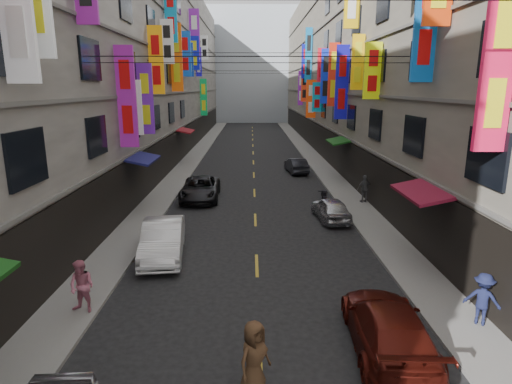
{
  "coord_description": "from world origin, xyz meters",
  "views": [
    {
      "loc": [
        -0.21,
        2.23,
        6.87
      ],
      "look_at": [
        -0.11,
        11.34,
        4.63
      ],
      "focal_mm": 30.0,
      "sensor_mm": 36.0,
      "label": 1
    }
  ],
  "objects_px": {
    "car_right_mid": "(331,209)",
    "pedestrian_crossing": "(254,358)",
    "pedestrian_rnear": "(483,299)",
    "car_right_far": "(296,165)",
    "scooter_far_right": "(324,199)",
    "car_left_mid": "(163,239)",
    "car_right_near": "(388,327)",
    "pedestrian_rfar": "(365,189)",
    "car_left_far": "(200,189)",
    "pedestrian_lfar": "(82,286)"
  },
  "relations": [
    {
      "from": "scooter_far_right",
      "to": "pedestrian_rnear",
      "type": "xyz_separation_m",
      "value": [
        2.42,
        -13.18,
        0.46
      ]
    },
    {
      "from": "car_right_far",
      "to": "pedestrian_rnear",
      "type": "bearing_deg",
      "value": 90.05
    },
    {
      "from": "pedestrian_lfar",
      "to": "pedestrian_rnear",
      "type": "bearing_deg",
      "value": 11.58
    },
    {
      "from": "pedestrian_crossing",
      "to": "scooter_far_right",
      "type": "bearing_deg",
      "value": 29.5
    },
    {
      "from": "scooter_far_right",
      "to": "pedestrian_rfar",
      "type": "xyz_separation_m",
      "value": [
        2.53,
        0.48,
        0.51
      ]
    },
    {
      "from": "pedestrian_crossing",
      "to": "pedestrian_lfar",
      "type": "bearing_deg",
      "value": 100.39
    },
    {
      "from": "car_right_far",
      "to": "pedestrian_crossing",
      "type": "xyz_separation_m",
      "value": [
        -3.66,
        -26.12,
        0.28
      ]
    },
    {
      "from": "car_left_mid",
      "to": "car_left_far",
      "type": "distance_m",
      "value": 9.39
    },
    {
      "from": "scooter_far_right",
      "to": "car_left_far",
      "type": "xyz_separation_m",
      "value": [
        -7.47,
        1.71,
        0.25
      ]
    },
    {
      "from": "car_left_mid",
      "to": "pedestrian_lfar",
      "type": "height_order",
      "value": "pedestrian_lfar"
    },
    {
      "from": "car_right_near",
      "to": "pedestrian_lfar",
      "type": "distance_m",
      "value": 9.02
    },
    {
      "from": "car_left_mid",
      "to": "car_right_mid",
      "type": "height_order",
      "value": "car_left_mid"
    },
    {
      "from": "pedestrian_rnear",
      "to": "pedestrian_crossing",
      "type": "bearing_deg",
      "value": 54.83
    },
    {
      "from": "scooter_far_right",
      "to": "car_left_mid",
      "type": "xyz_separation_m",
      "value": [
        -7.95,
        -7.67,
        0.31
      ]
    },
    {
      "from": "car_right_mid",
      "to": "pedestrian_lfar",
      "type": "relative_size",
      "value": 2.18
    },
    {
      "from": "car_left_mid",
      "to": "pedestrian_rnear",
      "type": "height_order",
      "value": "pedestrian_rnear"
    },
    {
      "from": "car_left_mid",
      "to": "pedestrian_crossing",
      "type": "height_order",
      "value": "pedestrian_crossing"
    },
    {
      "from": "car_right_far",
      "to": "pedestrian_crossing",
      "type": "relative_size",
      "value": 2.09
    },
    {
      "from": "pedestrian_lfar",
      "to": "pedestrian_rnear",
      "type": "distance_m",
      "value": 11.92
    },
    {
      "from": "car_left_far",
      "to": "pedestrian_crossing",
      "type": "height_order",
      "value": "pedestrian_crossing"
    },
    {
      "from": "car_right_mid",
      "to": "pedestrian_rnear",
      "type": "distance_m",
      "value": 10.81
    },
    {
      "from": "car_left_mid",
      "to": "pedestrian_lfar",
      "type": "relative_size",
      "value": 2.76
    },
    {
      "from": "scooter_far_right",
      "to": "car_right_near",
      "type": "distance_m",
      "value": 14.33
    },
    {
      "from": "scooter_far_right",
      "to": "car_right_mid",
      "type": "xyz_separation_m",
      "value": [
        -0.07,
        -2.67,
        0.18
      ]
    },
    {
      "from": "pedestrian_rfar",
      "to": "pedestrian_crossing",
      "type": "bearing_deg",
      "value": 52.07
    },
    {
      "from": "car_right_mid",
      "to": "pedestrian_lfar",
      "type": "bearing_deg",
      "value": 39.94
    },
    {
      "from": "car_left_mid",
      "to": "pedestrian_rnear",
      "type": "xyz_separation_m",
      "value": [
        10.37,
        -5.51,
        0.15
      ]
    },
    {
      "from": "pedestrian_rnear",
      "to": "car_right_mid",
      "type": "bearing_deg",
      "value": -43.92
    },
    {
      "from": "car_right_near",
      "to": "pedestrian_crossing",
      "type": "distance_m",
      "value": 3.9
    },
    {
      "from": "car_right_near",
      "to": "pedestrian_rfar",
      "type": "distance_m",
      "value": 15.13
    },
    {
      "from": "car_right_mid",
      "to": "pedestrian_crossing",
      "type": "distance_m",
      "value": 13.85
    },
    {
      "from": "car_left_mid",
      "to": "pedestrian_crossing",
      "type": "bearing_deg",
      "value": -72.09
    },
    {
      "from": "scooter_far_right",
      "to": "car_left_mid",
      "type": "bearing_deg",
      "value": 61.24
    },
    {
      "from": "car_right_mid",
      "to": "car_right_far",
      "type": "height_order",
      "value": "car_right_far"
    },
    {
      "from": "scooter_far_right",
      "to": "car_left_far",
      "type": "distance_m",
      "value": 7.67
    },
    {
      "from": "car_right_near",
      "to": "pedestrian_crossing",
      "type": "relative_size",
      "value": 2.65
    },
    {
      "from": "pedestrian_rfar",
      "to": "car_left_far",
      "type": "bearing_deg",
      "value": -22.48
    },
    {
      "from": "car_left_far",
      "to": "car_right_near",
      "type": "relative_size",
      "value": 1.04
    },
    {
      "from": "scooter_far_right",
      "to": "pedestrian_crossing",
      "type": "height_order",
      "value": "pedestrian_crossing"
    },
    {
      "from": "car_right_near",
      "to": "pedestrian_rfar",
      "type": "relative_size",
      "value": 2.85
    },
    {
      "from": "car_left_far",
      "to": "car_right_mid",
      "type": "relative_size",
      "value": 1.37
    },
    {
      "from": "car_left_far",
      "to": "pedestrian_lfar",
      "type": "relative_size",
      "value": 2.99
    },
    {
      "from": "scooter_far_right",
      "to": "pedestrian_rfar",
      "type": "height_order",
      "value": "pedestrian_rfar"
    },
    {
      "from": "car_left_far",
      "to": "car_right_mid",
      "type": "xyz_separation_m",
      "value": [
        7.4,
        -4.38,
        -0.07
      ]
    },
    {
      "from": "car_left_far",
      "to": "car_right_far",
      "type": "relative_size",
      "value": 1.32
    },
    {
      "from": "car_right_far",
      "to": "pedestrian_rfar",
      "type": "height_order",
      "value": "pedestrian_rfar"
    },
    {
      "from": "car_right_far",
      "to": "pedestrian_rnear",
      "type": "xyz_separation_m",
      "value": [
        3.0,
        -23.42,
        0.29
      ]
    },
    {
      "from": "pedestrian_rnear",
      "to": "pedestrian_rfar",
      "type": "xyz_separation_m",
      "value": [
        0.11,
        13.67,
        0.05
      ]
    },
    {
      "from": "pedestrian_lfar",
      "to": "pedestrian_crossing",
      "type": "relative_size",
      "value": 0.92
    },
    {
      "from": "car_right_near",
      "to": "pedestrian_rfar",
      "type": "xyz_separation_m",
      "value": [
        3.2,
        14.79,
        0.26
      ]
    }
  ]
}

